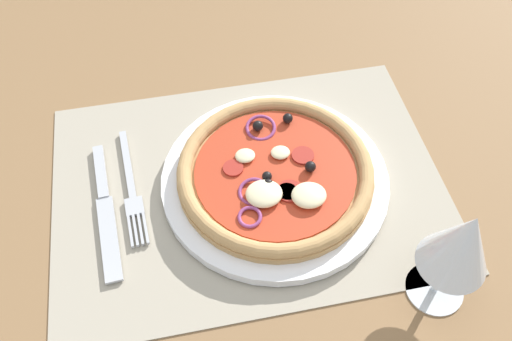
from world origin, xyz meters
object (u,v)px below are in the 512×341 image
(wine_glass, at_px, (462,244))
(plate, at_px, (275,180))
(pizza, at_px, (275,172))
(fork, at_px, (132,191))
(knife, at_px, (106,210))

(wine_glass, bearing_deg, plate, -50.55)
(pizza, relative_size, fork, 1.35)
(pizza, distance_m, knife, 0.21)
(plate, bearing_deg, knife, 0.30)
(fork, relative_size, knife, 0.90)
(knife, xyz_separation_m, wine_glass, (-0.35, 0.17, 0.10))
(plate, xyz_separation_m, wine_glass, (-0.14, 0.17, 0.09))
(pizza, distance_m, wine_glass, 0.24)
(knife, bearing_deg, plate, 86.44)
(plate, height_order, fork, plate)
(pizza, bearing_deg, fork, -7.11)
(pizza, bearing_deg, plate, -99.67)
(plate, distance_m, wine_glass, 0.24)
(plate, height_order, pizza, pizza)
(pizza, relative_size, knife, 1.21)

